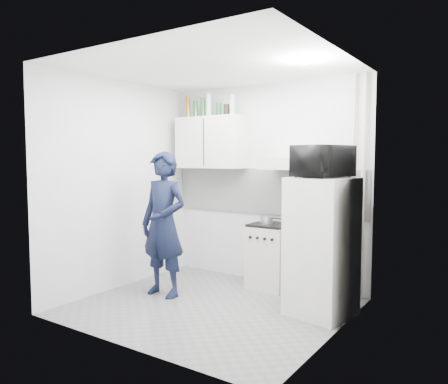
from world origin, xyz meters
The scene contains 24 objects.
floor centered at (0.00, 0.00, 0.00)m, with size 2.80×2.80×0.00m, color #5B5B5B.
ceiling centered at (0.00, 0.00, 2.60)m, with size 2.80×2.80×0.00m, color white.
wall_back centered at (0.00, 1.25, 1.30)m, with size 2.80×2.80×0.00m, color silver.
wall_left centered at (-1.40, 0.00, 1.30)m, with size 2.60×2.60×0.00m, color silver.
wall_right centered at (1.40, 0.00, 1.30)m, with size 2.60×2.60×0.00m, color silver.
person centered at (-0.70, 0.03, 0.86)m, with size 0.63×0.41×1.71m, color black.
stove centered at (0.22, 1.00, 0.39)m, with size 0.49×0.49×0.79m, color beige.
fridge centered at (1.10, 0.45, 0.72)m, with size 0.60×0.60×1.44m, color silver.
stove_top centered at (0.22, 1.00, 0.80)m, with size 0.47×0.47×0.03m, color black.
saucepan centered at (0.16, 0.99, 0.86)m, with size 0.16×0.16×0.09m, color silver.
microwave centered at (1.10, 0.45, 1.60)m, with size 0.40×0.60×0.33m, color black.
bottle_a centered at (-1.16, 1.07, 2.35)m, with size 0.07×0.07×0.30m, color brown.
bottle_b centered at (-1.02, 1.07, 2.32)m, with size 0.06×0.06×0.23m, color #144C1E.
bottle_c centered at (-0.89, 1.07, 2.34)m, with size 0.07×0.07×0.27m, color #144C1E.
bottle_d centered at (-0.79, 1.07, 2.36)m, with size 0.07×0.07×0.32m, color #B2B7BC.
canister_a centered at (-0.63, 1.07, 2.29)m, with size 0.07×0.07×0.18m, color #144C1E.
canister_b centered at (-0.50, 1.07, 2.28)m, with size 0.08×0.08×0.15m, color black.
bottle_e centered at (-0.41, 1.07, 2.34)m, with size 0.07×0.07×0.27m, color #B2B7BC.
upper_cabinet centered at (-0.75, 1.07, 1.85)m, with size 1.00×0.35×0.70m, color silver.
range_hood centered at (0.45, 1.00, 1.57)m, with size 0.60×0.50×0.14m, color beige.
backsplash centered at (0.00, 1.24, 1.20)m, with size 2.74×0.03×0.60m, color white.
pipe_a centered at (1.30, 1.17, 1.30)m, with size 0.05×0.05×2.60m, color beige.
pipe_b centered at (1.18, 1.17, 1.30)m, with size 0.04×0.04×2.60m, color beige.
ceiling_spot_fixture centered at (1.00, 0.20, 2.57)m, with size 0.10×0.10×0.02m, color white.
Camera 1 is at (2.75, -3.82, 1.63)m, focal length 35.00 mm.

